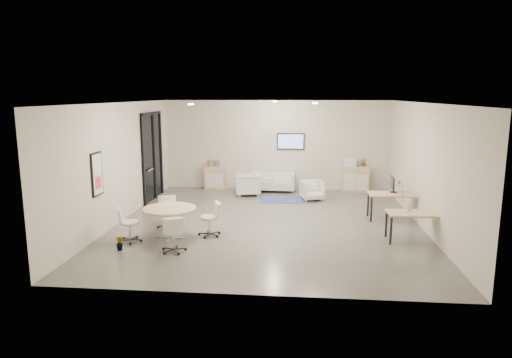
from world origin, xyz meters
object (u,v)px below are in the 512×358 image
object	(u,v)px
sideboard_left	(215,178)
armchair_right	(312,189)
desk_rear	(394,196)
round_table	(170,211)
armchair_left	(248,183)
loveseat	(273,182)
desk_front	(416,215)
sideboard_right	(355,179)

from	to	relation	value
sideboard_left	armchair_right	xyz separation A→B (m)	(3.48, -1.45, -0.06)
desk_rear	round_table	xyz separation A→B (m)	(-5.67, -2.25, 0.02)
armchair_left	sideboard_left	bearing A→B (deg)	-135.10
armchair_left	armchair_right	xyz separation A→B (m)	(2.18, -0.53, -0.07)
desk_rear	loveseat	bearing A→B (deg)	133.79
desk_rear	round_table	size ratio (longest dim) A/B	1.14
desk_rear	armchair_right	bearing A→B (deg)	133.33
armchair_left	desk_front	size ratio (longest dim) A/B	0.61
sideboard_left	sideboard_right	world-z (taller)	sideboard_right
armchair_right	desk_rear	xyz separation A→B (m)	(2.18, -2.16, 0.31)
loveseat	armchair_left	size ratio (longest dim) A/B	1.82
desk_rear	sideboard_right	bearing A→B (deg)	98.06
sideboard_right	desk_rear	distance (m)	3.64
loveseat	armchair_right	size ratio (longest dim) A/B	2.16
sideboard_right	armchair_left	distance (m)	3.84
armchair_right	desk_front	bearing A→B (deg)	-76.01
armchair_left	loveseat	bearing A→B (deg)	122.10
desk_front	round_table	xyz separation A→B (m)	(-5.79, -0.35, 0.05)
sideboard_right	loveseat	world-z (taller)	sideboard_right
sideboard_right	desk_front	world-z (taller)	sideboard_right
loveseat	desk_front	world-z (taller)	desk_front
round_table	armchair_right	bearing A→B (deg)	51.63
loveseat	desk_rear	world-z (taller)	desk_rear
loveseat	sideboard_right	bearing A→B (deg)	3.03
armchair_right	desk_front	size ratio (longest dim) A/B	0.51
armchair_right	sideboard_right	bearing A→B (deg)	26.89
sideboard_right	desk_front	xyz separation A→B (m)	(0.75, -5.48, 0.17)
sideboard_left	desk_rear	world-z (taller)	sideboard_left
sideboard_right	armchair_right	size ratio (longest dim) A/B	1.31
round_table	armchair_left	bearing A→B (deg)	75.17
loveseat	armchair_left	distance (m)	1.13
sideboard_right	armchair_right	xyz separation A→B (m)	(-1.55, -1.42, -0.11)
armchair_right	round_table	distance (m)	5.63
sideboard_left	sideboard_right	size ratio (longest dim) A/B	0.90
sideboard_left	armchair_left	xyz separation A→B (m)	(1.30, -0.92, 0.00)
armchair_right	round_table	bearing A→B (deg)	-143.91
loveseat	armchair_left	world-z (taller)	armchair_left
sideboard_right	armchair_right	world-z (taller)	sideboard_right
desk_front	desk_rear	bearing A→B (deg)	90.44
sideboard_right	armchair_left	xyz separation A→B (m)	(-3.73, -0.89, -0.04)
armchair_left	desk_rear	distance (m)	5.13
loveseat	desk_rear	distance (m)	4.94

